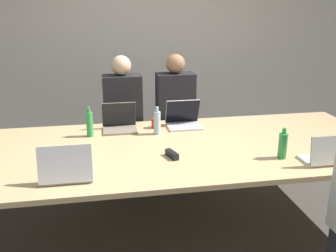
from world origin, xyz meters
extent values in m
plane|color=#4C4742|center=(0.00, 0.00, 0.00)|extent=(24.00, 24.00, 0.00)
cube|color=beige|center=(0.00, 2.14, 1.40)|extent=(12.00, 0.06, 2.80)
cube|color=#D6B77F|center=(0.00, 0.00, 0.71)|extent=(3.64, 1.49, 0.04)
cylinder|color=#4C4C51|center=(1.64, 0.56, 0.35)|extent=(0.08, 0.08, 0.69)
cube|color=gray|center=(-0.45, 0.47, 0.74)|extent=(0.31, 0.23, 0.02)
cube|color=gray|center=(-0.45, 0.58, 0.87)|extent=(0.32, 0.05, 0.24)
cube|color=black|center=(-0.45, 0.57, 0.87)|extent=(0.31, 0.05, 0.23)
cube|color=#2D2D38|center=(-0.40, 0.92, 0.23)|extent=(0.32, 0.24, 0.45)
cube|color=#232328|center=(-0.40, 0.92, 0.82)|extent=(0.40, 0.24, 0.73)
sphere|color=beige|center=(-0.40, 0.92, 1.28)|extent=(0.20, 0.20, 0.20)
cylinder|color=green|center=(-0.73, 0.38, 0.84)|extent=(0.06, 0.06, 0.23)
cylinder|color=green|center=(-0.73, 0.38, 0.98)|extent=(0.03, 0.03, 0.05)
cube|color=silver|center=(0.16, 0.48, 0.74)|extent=(0.32, 0.25, 0.02)
cube|color=silver|center=(0.16, 0.57, 0.87)|extent=(0.33, 0.10, 0.24)
cube|color=black|center=(0.16, 0.56, 0.87)|extent=(0.32, 0.10, 0.24)
cube|color=#2D2D38|center=(0.17, 0.93, 0.23)|extent=(0.32, 0.24, 0.45)
cube|color=#232328|center=(0.17, 0.93, 0.82)|extent=(0.40, 0.24, 0.73)
sphere|color=#9E7051|center=(0.17, 0.93, 1.28)|extent=(0.20, 0.20, 0.20)
cylinder|color=red|center=(-0.11, 0.52, 0.78)|extent=(0.08, 0.08, 0.09)
cylinder|color=#ADD1E0|center=(-0.12, 0.33, 0.84)|extent=(0.06, 0.06, 0.21)
cylinder|color=#ADD1E0|center=(-0.12, 0.33, 0.97)|extent=(0.03, 0.03, 0.05)
cube|color=silver|center=(-0.87, -0.45, 0.74)|extent=(0.35, 0.25, 0.02)
cube|color=silver|center=(-0.87, -0.55, 0.87)|extent=(0.35, 0.07, 0.25)
cube|color=black|center=(-0.87, -0.54, 0.87)|extent=(0.35, 0.07, 0.24)
cube|color=silver|center=(1.04, -0.50, 0.74)|extent=(0.35, 0.21, 0.02)
cube|color=silver|center=(1.04, -0.60, 0.86)|extent=(0.36, 0.04, 0.22)
cube|color=black|center=(1.04, -0.59, 0.86)|extent=(0.35, 0.04, 0.21)
cylinder|color=green|center=(0.75, -0.39, 0.83)|extent=(0.07, 0.07, 0.20)
cylinder|color=green|center=(0.75, -0.39, 0.95)|extent=(0.03, 0.03, 0.04)
cube|color=black|center=(-0.09, -0.23, 0.76)|extent=(0.09, 0.16, 0.05)
camera|label=1|loc=(-0.60, -2.89, 1.88)|focal=40.00mm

